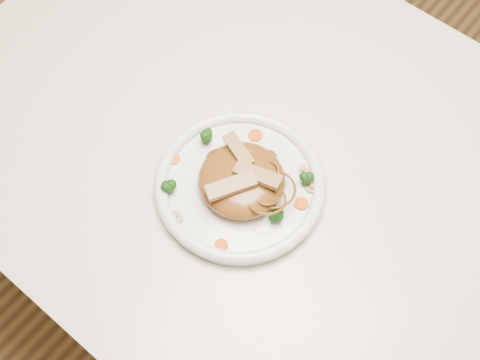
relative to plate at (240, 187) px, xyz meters
The scene contains 20 objects.
ground 0.76m from the plate, 69.01° to the left, with size 4.00×4.00×0.00m, color #4F331B.
table 0.14m from the plate, 69.01° to the left, with size 1.20×0.80×0.75m.
plate is the anchor object (origin of this frame).
noodle_mound 0.03m from the plate, 14.20° to the right, with size 0.13×0.13×0.04m, color brown.
chicken_a 0.06m from the plate, 19.68° to the left, with size 0.07×0.02×0.01m, color tan.
chicken_b 0.06m from the plate, 133.54° to the left, with size 0.06×0.02×0.01m, color tan.
chicken_c 0.06m from the plate, 76.03° to the right, with size 0.07×0.02×0.01m, color tan.
broccoli_0 0.10m from the plate, 39.56° to the left, with size 0.03×0.03×0.03m, color #143D0C, non-canonical shape.
broccoli_1 0.10m from the plate, 164.01° to the left, with size 0.03×0.03×0.03m, color #143D0C, non-canonical shape.
broccoli_2 0.11m from the plate, 134.64° to the right, with size 0.03×0.03×0.03m, color #143D0C, non-canonical shape.
broccoli_3 0.08m from the plate, ahead, with size 0.02×0.02×0.03m, color #143D0C, non-canonical shape.
carrot_0 0.11m from the plate, 47.79° to the left, with size 0.02×0.02×0.01m, color #EF5908.
carrot_1 0.11m from the plate, 163.36° to the right, with size 0.02×0.02×0.01m, color #EF5908.
carrot_2 0.10m from the plate, 19.48° to the left, with size 0.02×0.02×0.01m, color #EF5908.
carrot_3 0.09m from the plate, 113.77° to the left, with size 0.02×0.02×0.01m, color #EF5908.
carrot_4 0.10m from the plate, 65.70° to the right, with size 0.02×0.02×0.01m, color #EF5908.
mushroom_0 0.11m from the plate, 110.40° to the right, with size 0.03×0.03×0.01m, color tan.
mushroom_1 0.11m from the plate, 35.26° to the left, with size 0.02×0.02×0.01m, color tan.
mushroom_2 0.11m from the plate, 160.25° to the left, with size 0.02×0.02×0.01m, color tan.
mushroom_3 0.10m from the plate, 52.19° to the left, with size 0.02×0.02×0.01m, color tan.
Camera 1 is at (0.25, -0.42, 1.61)m, focal length 47.52 mm.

